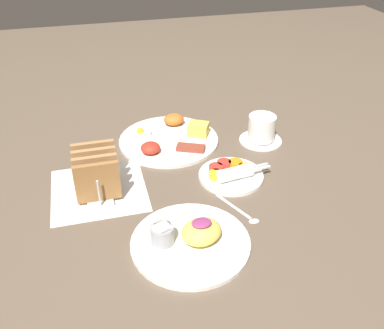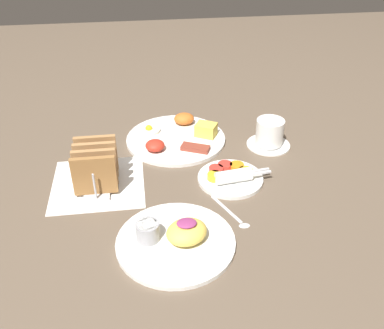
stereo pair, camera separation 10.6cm
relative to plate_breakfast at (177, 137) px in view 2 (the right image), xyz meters
name	(u,v)px [view 2 (the right image)]	position (x,y,z in m)	size (l,w,h in m)	color
ground_plane	(176,183)	(-0.03, -0.21, -0.01)	(3.00, 3.00, 0.00)	brown
napkin_flat	(98,183)	(-0.21, -0.19, -0.01)	(0.22, 0.22, 0.00)	white
plate_breakfast	(177,137)	(0.00, 0.00, 0.00)	(0.28, 0.28, 0.05)	white
plate_condiments	(231,176)	(0.11, -0.21, 0.00)	(0.18, 0.16, 0.04)	white
plate_foreground	(175,238)	(-0.05, -0.42, 0.00)	(0.24, 0.24, 0.06)	white
toast_rack	(96,166)	(-0.21, -0.19, 0.04)	(0.10, 0.15, 0.10)	#B7B7BC
coffee_cup	(269,134)	(0.25, -0.06, 0.03)	(0.12, 0.12, 0.08)	white
teaspoon	(235,216)	(0.09, -0.35, -0.01)	(0.07, 0.12, 0.01)	silver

